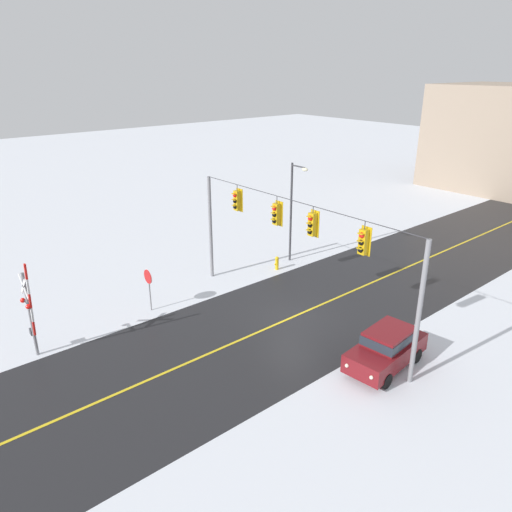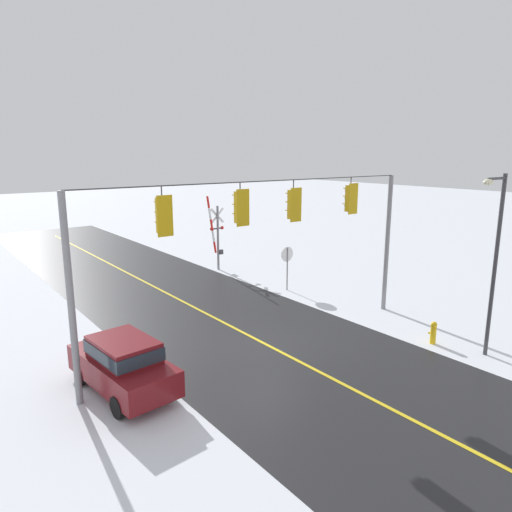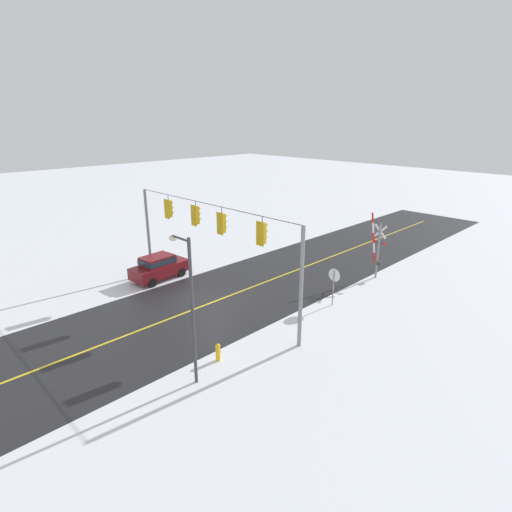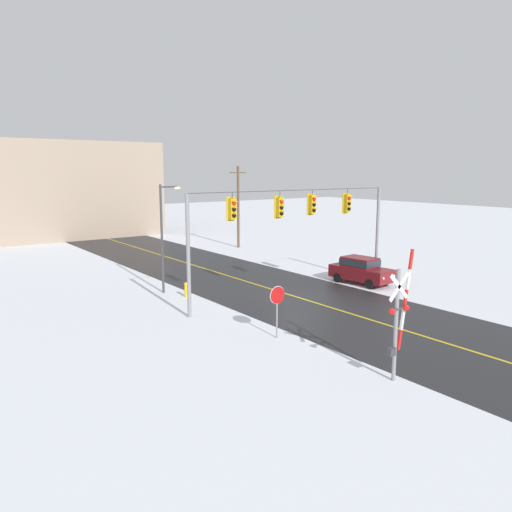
# 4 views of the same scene
# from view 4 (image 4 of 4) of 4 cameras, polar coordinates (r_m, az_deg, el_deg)

# --- Properties ---
(ground_plane) EXTENTS (160.00, 160.00, 0.00)m
(ground_plane) POSITION_cam_4_polar(r_m,az_deg,el_deg) (29.51, 4.50, -4.64)
(ground_plane) COLOR silver
(road_asphalt) EXTENTS (9.00, 80.00, 0.01)m
(road_asphalt) POSITION_cam_4_polar(r_m,az_deg,el_deg) (34.16, -2.05, -2.63)
(road_asphalt) COLOR black
(road_asphalt) RESTS_ON ground
(lane_centre_line) EXTENTS (0.14, 72.00, 0.01)m
(lane_centre_line) POSITION_cam_4_polar(r_m,az_deg,el_deg) (34.16, -2.05, -2.62)
(lane_centre_line) COLOR gold
(lane_centre_line) RESTS_ON ground
(signal_span) EXTENTS (14.20, 0.47, 6.22)m
(signal_span) POSITION_cam_4_polar(r_m,az_deg,el_deg) (28.70, 4.57, 3.89)
(signal_span) COLOR gray
(signal_span) RESTS_ON ground
(stop_sign) EXTENTS (0.80, 0.09, 2.35)m
(stop_sign) POSITION_cam_4_polar(r_m,az_deg,el_deg) (21.94, 2.44, -5.06)
(stop_sign) COLOR gray
(stop_sign) RESTS_ON ground
(railroad_crossing) EXTENTS (1.24, 0.31, 4.63)m
(railroad_crossing) POSITION_cam_4_polar(r_m,az_deg,el_deg) (18.10, 15.83, -6.79)
(railroad_crossing) COLOR gray
(railroad_crossing) RESTS_ON ground
(parked_car_maroon) EXTENTS (2.14, 4.32, 1.74)m
(parked_car_maroon) POSITION_cam_4_polar(r_m,az_deg,el_deg) (33.29, 11.84, -1.49)
(parked_car_maroon) COLOR maroon
(parked_car_maroon) RESTS_ON ground
(streetlamp_near) EXTENTS (1.39, 0.28, 6.50)m
(streetlamp_near) POSITION_cam_4_polar(r_m,az_deg,el_deg) (30.32, -10.33, 3.14)
(streetlamp_near) COLOR #38383D
(streetlamp_near) RESTS_ON ground
(fire_hydrant) EXTENTS (0.24, 0.31, 0.88)m
(fire_hydrant) POSITION_cam_4_polar(r_m,az_deg,el_deg) (29.57, -7.94, -3.75)
(fire_hydrant) COLOR gold
(fire_hydrant) RESTS_ON ground
(utility_pole) EXTENTS (1.80, 0.24, 7.69)m
(utility_pole) POSITION_cam_4_polar(r_m,az_deg,el_deg) (47.75, -2.03, 5.71)
(utility_pole) COLOR brown
(utility_pole) RESTS_ON ground
(building_distant) EXTENTS (19.95, 11.99, 10.38)m
(building_distant) POSITION_cam_4_polar(r_m,az_deg,el_deg) (60.95, -21.46, 7.06)
(building_distant) COLOR gray
(building_distant) RESTS_ON ground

